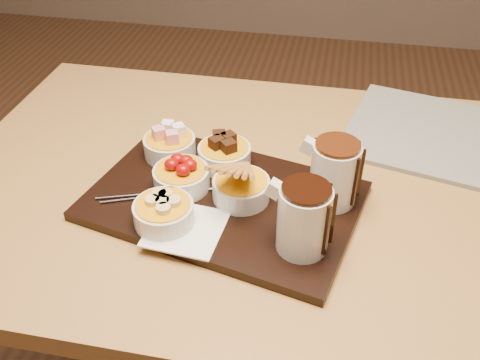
% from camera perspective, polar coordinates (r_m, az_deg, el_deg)
% --- Properties ---
extents(dining_table, '(1.20, 0.80, 0.75)m').
position_cam_1_polar(dining_table, '(1.07, 2.27, -4.35)').
color(dining_table, '#A77B3E').
rests_on(dining_table, ground).
extents(serving_board, '(0.52, 0.40, 0.02)m').
position_cam_1_polar(serving_board, '(0.95, -1.78, -2.23)').
color(serving_board, black).
rests_on(serving_board, dining_table).
extents(napkin, '(0.13, 0.13, 0.00)m').
position_cam_1_polar(napkin, '(0.88, -5.79, -5.17)').
color(napkin, white).
rests_on(napkin, serving_board).
extents(bowl_marshmallows, '(0.10, 0.10, 0.04)m').
position_cam_1_polar(bowl_marshmallows, '(1.04, -7.50, 3.57)').
color(bowl_marshmallows, silver).
rests_on(bowl_marshmallows, serving_board).
extents(bowl_cake, '(0.10, 0.10, 0.04)m').
position_cam_1_polar(bowl_cake, '(1.01, -1.66, 2.60)').
color(bowl_cake, silver).
rests_on(bowl_cake, serving_board).
extents(bowl_strawberries, '(0.10, 0.10, 0.04)m').
position_cam_1_polar(bowl_strawberries, '(0.96, -6.27, 0.16)').
color(bowl_strawberries, silver).
rests_on(bowl_strawberries, serving_board).
extents(bowl_biscotti, '(0.10, 0.10, 0.04)m').
position_cam_1_polar(bowl_biscotti, '(0.93, 0.13, -1.02)').
color(bowl_biscotti, silver).
rests_on(bowl_biscotti, serving_board).
extents(bowl_bananas, '(0.10, 0.10, 0.04)m').
position_cam_1_polar(bowl_bananas, '(0.89, -8.13, -3.59)').
color(bowl_bananas, silver).
rests_on(bowl_bananas, serving_board).
extents(pitcher_dark_chocolate, '(0.10, 0.10, 0.11)m').
position_cam_1_polar(pitcher_dark_chocolate, '(0.82, 6.81, -4.23)').
color(pitcher_dark_chocolate, silver).
rests_on(pitcher_dark_chocolate, serving_board).
extents(pitcher_milk_chocolate, '(0.10, 0.10, 0.11)m').
position_cam_1_polar(pitcher_milk_chocolate, '(0.91, 10.01, 0.62)').
color(pitcher_milk_chocolate, silver).
rests_on(pitcher_milk_chocolate, serving_board).
extents(fondue_skewers, '(0.11, 0.26, 0.01)m').
position_cam_1_polar(fondue_skewers, '(0.95, -7.46, -1.27)').
color(fondue_skewers, silver).
rests_on(fondue_skewers, serving_board).
extents(newspaper, '(0.46, 0.40, 0.01)m').
position_cam_1_polar(newspaper, '(1.20, 21.09, 4.31)').
color(newspaper, beige).
rests_on(newspaper, dining_table).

